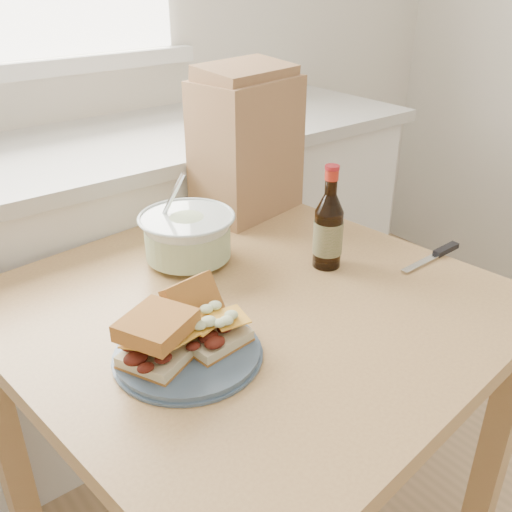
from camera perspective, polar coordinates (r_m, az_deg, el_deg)
cabinet_run at (r=1.90m, az=-18.58°, el=-3.90°), size 2.50×0.64×0.94m
dining_table at (r=1.26m, az=-0.65°, el=-8.79°), size 1.05×1.05×0.79m
plate at (r=1.04m, az=-6.83°, el=-9.56°), size 0.26×0.26×0.02m
sandwich_left at (r=0.99m, az=-9.79°, el=-8.07°), size 0.15×0.14×0.09m
sandwich_right at (r=1.05m, az=-5.01°, el=-6.46°), size 0.12×0.17×0.10m
coleslaw_bowl at (r=1.33m, az=-6.84°, el=1.74°), size 0.22×0.22×0.22m
beer_bottle at (r=1.29m, az=7.24°, el=2.64°), size 0.07×0.07×0.24m
knife at (r=1.44m, az=17.89°, el=0.32°), size 0.21×0.03×0.01m
paper_bag at (r=1.56m, az=-0.95°, el=10.81°), size 0.31×0.23×0.36m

